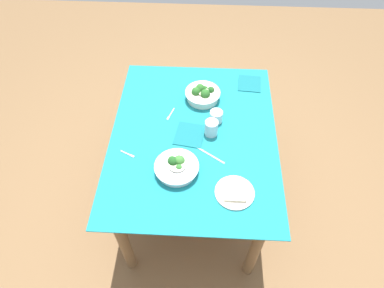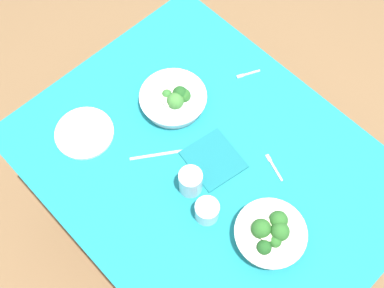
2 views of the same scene
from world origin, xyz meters
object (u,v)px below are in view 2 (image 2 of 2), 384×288
water_glass_center (207,211)px  table_knife_left (160,154)px  napkin_folded_lower (213,159)px  broccoli_bowl_far (270,234)px  fork_by_near_bowl (273,166)px  fork_by_far_bowl (247,74)px  bread_side_plate (84,132)px  water_glass_side (191,182)px  broccoli_bowl_near (174,99)px

water_glass_center → table_knife_left: size_ratio=0.38×
table_knife_left → napkin_folded_lower: (-0.15, -0.13, 0.00)m
water_glass_center → broccoli_bowl_far: bearing=-155.0°
water_glass_center → fork_by_near_bowl: size_ratio=0.75×
broccoli_bowl_far → fork_by_far_bowl: 0.66m
bread_side_plate → water_glass_side: (-0.43, -0.14, 0.04)m
broccoli_bowl_near → napkin_folded_lower: broccoli_bowl_near is taller
water_glass_center → water_glass_side: water_glass_side is taller
napkin_folded_lower → broccoli_bowl_far: bearing=168.2°
water_glass_side → fork_by_far_bowl: water_glass_side is taller
water_glass_side → fork_by_near_bowl: bearing=-118.7°
bread_side_plate → napkin_folded_lower: bearing=-146.4°
water_glass_center → fork_by_far_bowl: water_glass_center is taller
water_glass_center → fork_by_near_bowl: 0.30m
fork_by_far_bowl → napkin_folded_lower: 0.40m
broccoli_bowl_far → fork_by_near_bowl: 0.27m
broccoli_bowl_far → table_knife_left: 0.48m
broccoli_bowl_near → water_glass_center: size_ratio=3.07×
broccoli_bowl_far → napkin_folded_lower: 0.34m
broccoli_bowl_near → fork_by_near_bowl: 0.45m
broccoli_bowl_near → fork_by_far_bowl: 0.32m
broccoli_bowl_far → bread_side_plate: size_ratio=1.09×
water_glass_side → table_knife_left: size_ratio=0.48×
water_glass_center → water_glass_side: 0.12m
fork_by_far_bowl → napkin_folded_lower: napkin_folded_lower is taller
fork_by_near_bowl → napkin_folded_lower: napkin_folded_lower is taller
fork_by_far_bowl → fork_by_near_bowl: 0.41m
broccoli_bowl_near → table_knife_left: 0.22m
broccoli_bowl_far → water_glass_center: 0.22m
water_glass_center → bread_side_plate: bearing=11.2°
broccoli_bowl_near → water_glass_side: water_glass_side is taller
broccoli_bowl_near → fork_by_far_bowl: (-0.10, -0.30, -0.03)m
bread_side_plate → napkin_folded_lower: 0.49m
broccoli_bowl_near → fork_by_near_bowl: broccoli_bowl_near is taller
table_knife_left → napkin_folded_lower: 0.19m
broccoli_bowl_near → water_glass_side: (-0.29, 0.19, 0.02)m
bread_side_plate → fork_by_near_bowl: bearing=-144.8°
broccoli_bowl_far → table_knife_left: broccoli_bowl_far is taller
bread_side_plate → water_glass_side: bearing=-162.3°
water_glass_side → fork_by_far_bowl: 0.53m
broccoli_bowl_far → bread_side_plate: bearing=15.1°
broccoli_bowl_near → table_knife_left: broccoli_bowl_near is taller
napkin_folded_lower → table_knife_left: bearing=40.4°
broccoli_bowl_near → table_knife_left: bearing=123.4°
broccoli_bowl_far → bread_side_plate: (0.74, 0.20, -0.03)m
fork_by_near_bowl → table_knife_left: size_ratio=0.50×
fork_by_far_bowl → table_knife_left: same height
bread_side_plate → napkin_folded_lower: bread_side_plate is taller
broccoli_bowl_near → water_glass_center: 0.46m
bread_side_plate → napkin_folded_lower: size_ratio=1.14×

